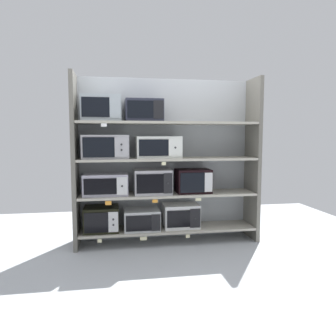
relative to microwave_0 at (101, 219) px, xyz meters
name	(u,v)px	position (x,y,z in m)	size (l,w,h in m)	color
ground	(184,273)	(0.87, -1.00, -0.36)	(6.30, 6.00, 0.02)	#B2B7BC
back_panel	(165,159)	(0.87, 0.25, 0.74)	(2.50, 0.04, 2.18)	#9EA3A8
upright_left	(75,162)	(-0.31, 0.00, 0.74)	(0.05, 0.46, 2.18)	#68645B
upright_right	(253,159)	(2.05, 0.00, 0.74)	(0.05, 0.46, 2.18)	#68645B
shelf_0	(168,229)	(0.87, 0.00, -0.17)	(2.30, 0.46, 0.03)	#ADA899
microwave_0	(101,219)	(0.00, 0.00, 0.00)	(0.44, 0.38, 0.32)	black
microwave_1	(141,219)	(0.52, 0.00, -0.03)	(0.46, 0.42, 0.26)	#B1B4B5
microwave_2	(181,216)	(1.05, 0.00, 0.00)	(0.47, 0.34, 0.31)	silver
price_tag_0	(100,241)	(-0.02, -0.23, -0.22)	(0.05, 0.00, 0.05)	beige
price_tag_1	(144,239)	(0.52, -0.23, -0.22)	(0.09, 0.00, 0.05)	beige
price_tag_2	(188,236)	(1.09, -0.23, -0.21)	(0.05, 0.00, 0.04)	beige
shelf_1	(168,194)	(0.87, 0.00, 0.29)	(2.30, 0.46, 0.03)	#ADA899
microwave_3	(106,184)	(0.06, 0.00, 0.45)	(0.56, 0.37, 0.27)	#A19DAD
microwave_4	(152,181)	(0.66, 0.00, 0.47)	(0.48, 0.41, 0.32)	#A4A2A7
microwave_5	(193,181)	(1.21, 0.00, 0.47)	(0.45, 0.34, 0.31)	black
price_tag_3	(108,203)	(0.10, -0.23, 0.25)	(0.07, 0.00, 0.05)	orange
price_tag_4	(155,201)	(0.67, -0.23, 0.25)	(0.07, 0.00, 0.04)	orange
price_tag_5	(198,200)	(1.22, -0.23, 0.26)	(0.07, 0.00, 0.04)	beige
shelf_2	(168,159)	(0.87, 0.00, 0.76)	(2.30, 0.46, 0.03)	#ADA899
microwave_6	(106,147)	(0.07, 0.00, 0.93)	(0.58, 0.39, 0.30)	#A4A2A6
microwave_7	(158,147)	(0.74, 0.00, 0.92)	(0.58, 0.34, 0.28)	silver
price_tag_6	(164,164)	(0.78, -0.23, 0.72)	(0.05, 0.00, 0.04)	beige
shelf_3	(168,123)	(0.87, 0.00, 1.23)	(2.30, 0.46, 0.03)	#ADA899
microwave_8	(101,108)	(0.03, 0.00, 1.41)	(0.49, 0.34, 0.32)	#9DA7AD
microwave_9	(144,111)	(0.55, 0.00, 1.38)	(0.47, 0.42, 0.28)	#282B3A
price_tag_7	(104,125)	(0.06, -0.23, 1.19)	(0.07, 0.00, 0.04)	white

